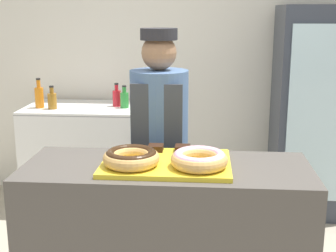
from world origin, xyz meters
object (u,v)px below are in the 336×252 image
at_px(baker_person, 159,152).
at_px(bottle_red, 117,97).
at_px(beverage_fridge, 312,112).
at_px(bottle_orange, 39,96).
at_px(bottle_green, 124,99).
at_px(serving_tray, 166,163).
at_px(donut_chocolate_glaze, 131,157).
at_px(brownie_back_right, 183,148).
at_px(chest_freezer, 87,155).
at_px(brownie_back_left, 156,148).
at_px(bottle_amber, 52,100).
at_px(donut_light_glaze, 199,159).

xyz_separation_m(baker_person, bottle_red, (-0.49, 1.20, 0.13)).
distance_m(beverage_fridge, bottle_orange, 2.34).
bearing_deg(bottle_green, serving_tray, -73.50).
relative_size(donut_chocolate_glaze, bottle_orange, 1.08).
distance_m(bottle_orange, bottle_green, 0.74).
relative_size(brownie_back_right, chest_freezer, 0.08).
height_order(brownie_back_left, brownie_back_right, same).
relative_size(brownie_back_left, chest_freezer, 0.08).
bearing_deg(beverage_fridge, brownie_back_right, -123.15).
xyz_separation_m(beverage_fridge, chest_freezer, (-1.97, 0.01, -0.43)).
distance_m(bottle_amber, bottle_red, 0.55).
height_order(donut_light_glaze, bottle_amber, bottle_amber).
relative_size(serving_tray, bottle_orange, 2.48).
bearing_deg(donut_light_glaze, chest_freezer, 119.57).
bearing_deg(bottle_orange, donut_light_glaze, -51.00).
bearing_deg(chest_freezer, donut_chocolate_glaze, -68.82).
bearing_deg(beverage_fridge, bottle_green, -179.07).
distance_m(brownie_back_left, chest_freezer, 1.85).
distance_m(donut_chocolate_glaze, bottle_green, 1.83).
bearing_deg(bottle_orange, serving_tray, -53.15).
relative_size(brownie_back_right, bottle_orange, 0.31).
xyz_separation_m(brownie_back_right, bottle_green, (-0.58, 1.54, -0.02)).
height_order(brownie_back_left, beverage_fridge, beverage_fridge).
bearing_deg(chest_freezer, brownie_back_left, -63.03).
bearing_deg(donut_chocolate_glaze, bottle_red, 102.84).
bearing_deg(bottle_green, bottle_orange, -175.46).
bearing_deg(chest_freezer, donut_light_glaze, -60.43).
bearing_deg(bottle_orange, bottle_green, 4.54).
distance_m(brownie_back_right, beverage_fridge, 1.87).
distance_m(serving_tray, brownie_back_right, 0.19).
bearing_deg(bottle_amber, brownie_back_right, -50.51).
height_order(bottle_orange, bottle_green, bottle_orange).
xyz_separation_m(donut_light_glaze, bottle_amber, (-1.28, 1.69, -0.05)).
relative_size(serving_tray, bottle_amber, 3.19).
bearing_deg(baker_person, brownie_back_right, -67.76).
xyz_separation_m(bottle_amber, bottle_orange, (-0.13, 0.04, 0.02)).
xyz_separation_m(beverage_fridge, bottle_amber, (-2.21, -0.12, 0.10)).
height_order(donut_chocolate_glaze, baker_person, baker_person).
xyz_separation_m(donut_chocolate_glaze, donut_light_glaze, (0.33, 0.00, 0.00)).
xyz_separation_m(donut_chocolate_glaze, baker_person, (0.07, 0.66, -0.18)).
bearing_deg(donut_chocolate_glaze, brownie_back_left, 70.05).
distance_m(baker_person, beverage_fridge, 1.66).
distance_m(donut_light_glaze, bottle_amber, 2.12).
bearing_deg(baker_person, bottle_amber, 134.60).
bearing_deg(serving_tray, bottle_orange, 126.85).
bearing_deg(serving_tray, donut_chocolate_glaze, -154.18).
bearing_deg(bottle_amber, donut_light_glaze, -52.95).
bearing_deg(donut_chocolate_glaze, chest_freezer, 111.18).
relative_size(donut_chocolate_glaze, donut_light_glaze, 1.00).
xyz_separation_m(brownie_back_right, chest_freezer, (-0.94, 1.57, -0.55)).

